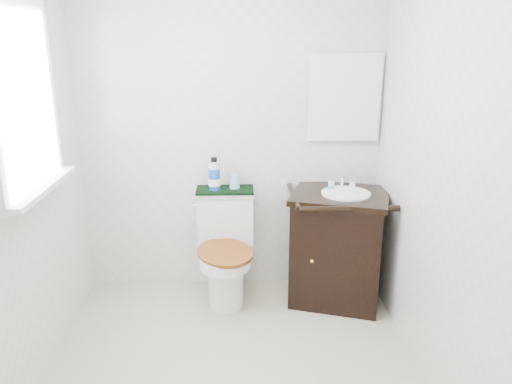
{
  "coord_description": "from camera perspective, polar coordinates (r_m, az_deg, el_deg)",
  "views": [
    {
      "loc": [
        0.04,
        -2.4,
        1.86
      ],
      "look_at": [
        0.16,
        0.75,
        0.88
      ],
      "focal_mm": 35.0,
      "sensor_mm": 36.0,
      "label": 1
    }
  ],
  "objects": [
    {
      "name": "wall_right",
      "position": [
        2.71,
        20.91,
        1.94
      ],
      "size": [
        0.0,
        2.4,
        2.4
      ],
      "primitive_type": "plane",
      "rotation": [
        1.57,
        0.0,
        -1.57
      ],
      "color": "silver",
      "rests_on": "ground"
    },
    {
      "name": "trash_bin",
      "position": [
        3.89,
        -3.41,
        -8.76
      ],
      "size": [
        0.25,
        0.23,
        0.31
      ],
      "color": "white",
      "rests_on": "floor"
    },
    {
      "name": "wall_front",
      "position": [
        1.37,
        -3.64,
        -11.69
      ],
      "size": [
        2.4,
        0.0,
        2.4
      ],
      "primitive_type": "plane",
      "rotation": [
        -1.57,
        0.0,
        0.0
      ],
      "color": "silver",
      "rests_on": "ground"
    },
    {
      "name": "window",
      "position": [
        2.89,
        -25.21,
        9.44
      ],
      "size": [
        0.02,
        0.7,
        0.9
      ],
      "primitive_type": "cube",
      "color": "white",
      "rests_on": "wall_left"
    },
    {
      "name": "wall_left",
      "position": [
        2.74,
        -26.8,
        1.36
      ],
      "size": [
        0.0,
        2.4,
        2.4
      ],
      "primitive_type": "plane",
      "rotation": [
        1.57,
        0.0,
        1.57
      ],
      "color": "silver",
      "rests_on": "ground"
    },
    {
      "name": "toilet",
      "position": [
        3.69,
        -3.49,
        -7.0
      ],
      "size": [
        0.47,
        0.67,
        0.79
      ],
      "color": "white",
      "rests_on": "floor"
    },
    {
      "name": "floor",
      "position": [
        3.04,
        -2.7,
        -20.58
      ],
      "size": [
        2.4,
        2.4,
        0.0
      ],
      "primitive_type": "plane",
      "color": "beige",
      "rests_on": "ground"
    },
    {
      "name": "cup",
      "position": [
        3.65,
        -2.47,
        1.21
      ],
      "size": [
        0.08,
        0.08,
        0.1
      ],
      "primitive_type": "cone",
      "color": "#82AED5",
      "rests_on": "towel"
    },
    {
      "name": "towel",
      "position": [
        3.65,
        -3.58,
        0.24
      ],
      "size": [
        0.42,
        0.22,
        0.02
      ],
      "primitive_type": "cube",
      "color": "black",
      "rests_on": "toilet"
    },
    {
      "name": "mirror",
      "position": [
        3.68,
        10.07,
        10.57
      ],
      "size": [
        0.5,
        0.02,
        0.6
      ],
      "primitive_type": "cube",
      "color": "silver",
      "rests_on": "wall_back"
    },
    {
      "name": "wall_back",
      "position": [
        3.66,
        -2.88,
        6.81
      ],
      "size": [
        2.4,
        0.0,
        2.4
      ],
      "primitive_type": "plane",
      "rotation": [
        1.57,
        0.0,
        0.0
      ],
      "color": "silver",
      "rests_on": "ground"
    },
    {
      "name": "soap_bar",
      "position": [
        3.6,
        8.47,
        0.43
      ],
      "size": [
        0.08,
        0.05,
        0.02
      ],
      "primitive_type": "ellipsoid",
      "color": "#187675",
      "rests_on": "vanity"
    },
    {
      "name": "vanity",
      "position": [
        3.67,
        9.38,
        -5.91
      ],
      "size": [
        0.8,
        0.74,
        0.92
      ],
      "color": "black",
      "rests_on": "floor"
    },
    {
      "name": "mouthwash_bottle",
      "position": [
        3.6,
        -4.79,
        1.95
      ],
      "size": [
        0.08,
        0.08,
        0.24
      ],
      "color": "blue",
      "rests_on": "towel"
    }
  ]
}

